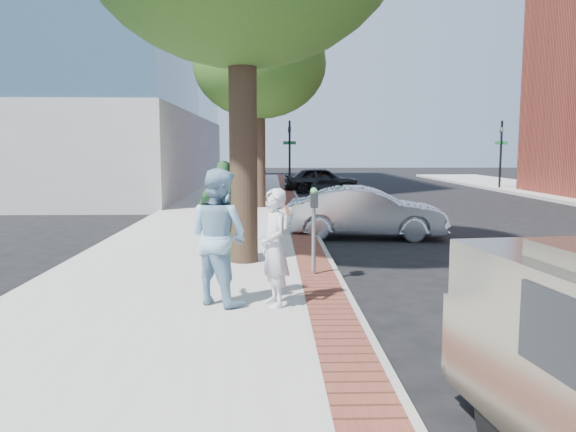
{
  "coord_description": "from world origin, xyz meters",
  "views": [
    {
      "loc": [
        -0.07,
        -8.59,
        2.27
      ],
      "look_at": [
        0.19,
        0.33,
        1.2
      ],
      "focal_mm": 35.0,
      "sensor_mm": 36.0,
      "label": 1
    }
  ],
  "objects_px": {
    "bg_car": "(321,180)",
    "person_officer": "(218,237)",
    "parking_meter": "(314,213)",
    "person_green": "(225,211)",
    "person_gray": "(274,248)",
    "sedan_silver": "(366,212)"
  },
  "relations": [
    {
      "from": "bg_car",
      "to": "person_officer",
      "type": "bearing_deg",
      "value": 166.97
    },
    {
      "from": "parking_meter",
      "to": "bg_car",
      "type": "height_order",
      "value": "parking_meter"
    },
    {
      "from": "parking_meter",
      "to": "person_green",
      "type": "distance_m",
      "value": 1.98
    },
    {
      "from": "person_gray",
      "to": "sedan_silver",
      "type": "relative_size",
      "value": 0.4
    },
    {
      "from": "person_officer",
      "to": "person_green",
      "type": "bearing_deg",
      "value": -49.73
    },
    {
      "from": "person_officer",
      "to": "bg_car",
      "type": "xyz_separation_m",
      "value": [
        3.32,
        21.72,
        -0.41
      ]
    },
    {
      "from": "person_gray",
      "to": "bg_car",
      "type": "bearing_deg",
      "value": 154.77
    },
    {
      "from": "person_green",
      "to": "bg_car",
      "type": "bearing_deg",
      "value": -94.06
    },
    {
      "from": "parking_meter",
      "to": "person_green",
      "type": "height_order",
      "value": "person_green"
    },
    {
      "from": "parking_meter",
      "to": "person_gray",
      "type": "bearing_deg",
      "value": -109.62
    },
    {
      "from": "person_officer",
      "to": "bg_car",
      "type": "distance_m",
      "value": 21.98
    },
    {
      "from": "sedan_silver",
      "to": "bg_car",
      "type": "height_order",
      "value": "bg_car"
    },
    {
      "from": "person_green",
      "to": "sedan_silver",
      "type": "relative_size",
      "value": 0.48
    },
    {
      "from": "person_gray",
      "to": "bg_car",
      "type": "xyz_separation_m",
      "value": [
        2.56,
        21.89,
        -0.28
      ]
    },
    {
      "from": "person_gray",
      "to": "person_officer",
      "type": "bearing_deg",
      "value": -120.83
    },
    {
      "from": "person_gray",
      "to": "sedan_silver",
      "type": "xyz_separation_m",
      "value": [
        2.39,
        6.75,
        -0.29
      ]
    },
    {
      "from": "person_officer",
      "to": "bg_car",
      "type": "relative_size",
      "value": 0.47
    },
    {
      "from": "sedan_silver",
      "to": "bg_car",
      "type": "relative_size",
      "value": 1.02
    },
    {
      "from": "parking_meter",
      "to": "person_gray",
      "type": "xyz_separation_m",
      "value": [
        -0.67,
        -1.89,
        -0.26
      ]
    },
    {
      "from": "person_officer",
      "to": "sedan_silver",
      "type": "distance_m",
      "value": 7.31
    },
    {
      "from": "parking_meter",
      "to": "person_officer",
      "type": "xyz_separation_m",
      "value": [
        -1.44,
        -1.73,
        -0.13
      ]
    },
    {
      "from": "parking_meter",
      "to": "person_officer",
      "type": "bearing_deg",
      "value": -129.74
    }
  ]
}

